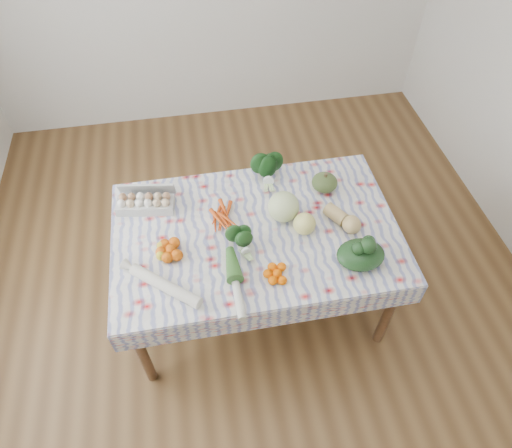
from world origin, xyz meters
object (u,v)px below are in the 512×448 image
(butternut_squash, at_px, (343,218))
(grapefruit, at_px, (304,224))
(dining_table, at_px, (256,239))
(egg_carton, at_px, (145,204))
(cabbage, at_px, (284,207))
(kabocha_squash, at_px, (325,182))

(butternut_squash, xyz_separation_m, grapefruit, (-0.24, -0.01, 0.01))
(dining_table, distance_m, egg_carton, 0.70)
(dining_table, height_order, grapefruit, grapefruit)
(grapefruit, bearing_deg, butternut_squash, 3.26)
(egg_carton, xyz_separation_m, butternut_squash, (1.13, -0.32, 0.01))
(grapefruit, bearing_deg, dining_table, 168.85)
(dining_table, distance_m, cabbage, 0.26)
(cabbage, bearing_deg, grapefruit, -53.00)
(kabocha_squash, xyz_separation_m, butternut_squash, (0.03, -0.30, 0.00))
(egg_carton, distance_m, butternut_squash, 1.18)
(egg_carton, xyz_separation_m, grapefruit, (0.89, -0.34, 0.02))
(egg_carton, xyz_separation_m, cabbage, (0.80, -0.21, 0.05))
(grapefruit, bearing_deg, cabbage, 127.00)
(dining_table, xyz_separation_m, kabocha_squash, (0.48, 0.26, 0.14))
(grapefruit, bearing_deg, kabocha_squash, 56.54)
(dining_table, distance_m, butternut_squash, 0.53)
(egg_carton, xyz_separation_m, kabocha_squash, (1.11, -0.02, 0.01))
(kabocha_squash, xyz_separation_m, cabbage, (-0.31, -0.19, 0.04))
(kabocha_squash, relative_size, grapefruit, 1.24)
(butternut_squash, bearing_deg, dining_table, 143.18)
(dining_table, relative_size, butternut_squash, 6.79)
(kabocha_squash, xyz_separation_m, grapefruit, (-0.21, -0.32, 0.01))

